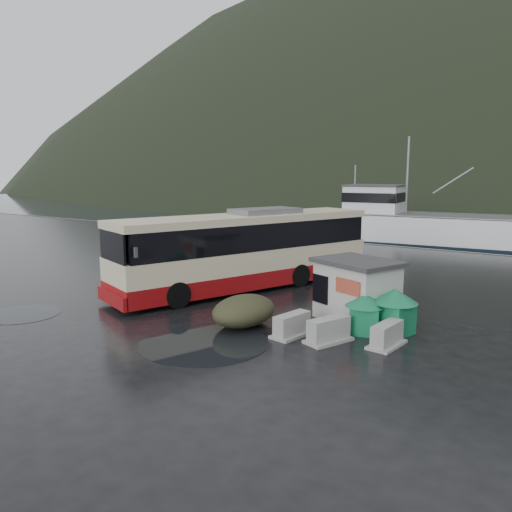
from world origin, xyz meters
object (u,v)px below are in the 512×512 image
Objects in this scene: coach_bus at (247,288)px; ticket_kiosk at (356,320)px; jersey_barrier_c at (386,346)px; fishing_trawler at (438,236)px; jersey_barrier_b at (328,342)px; waste_bin_right at (393,333)px; jersey_barrier_a at (292,336)px; dome_tent at (244,325)px; white_van at (213,278)px; waste_bin_left at (364,333)px.

coach_bus is 4.56× the size of ticket_kiosk.
fishing_trawler is (-6.23, 30.28, 0.00)m from jersey_barrier_c.
waste_bin_right is at bearing 54.58° from jersey_barrier_b.
ticket_kiosk is at bearing 70.26° from jersey_barrier_a.
fishing_trawler is at bearing 104.24° from coach_bus.
dome_tent is 4.26m from ticket_kiosk.
dome_tent reaches higher than jersey_barrier_b.
coach_bus is at bearing -28.24° from white_van.
coach_bus is 8.48× the size of waste_bin_right.
jersey_barrier_b is (-1.47, -2.07, 0.00)m from waste_bin_right.
fishing_trawler reaches higher than white_van.
jersey_barrier_a is at bearing -141.40° from waste_bin_right.
jersey_barrier_b is at bearing 6.49° from jersey_barrier_a.
dome_tent is 1.73× the size of jersey_barrier_b.
jersey_barrier_b is (0.24, -2.82, 0.00)m from ticket_kiosk.
ticket_kiosk is 2.83m from jersey_barrier_b.
waste_bin_left is 0.90× the size of jersey_barrier_a.
jersey_barrier_b is (3.36, 0.09, 0.00)m from dome_tent.
jersey_barrier_a is (2.05, -0.06, 0.00)m from dome_tent.
jersey_barrier_a is (-2.78, -2.22, 0.00)m from waste_bin_right.
jersey_barrier_a is 1.31m from jersey_barrier_b.
waste_bin_left reaches higher than jersey_barrier_c.
waste_bin_right is 5.29m from dome_tent.
jersey_barrier_b is 0.06× the size of fishing_trawler.
fishing_trawler is at bearing 101.67° from waste_bin_right.
coach_bus is 8.81× the size of jersey_barrier_c.
white_van reaches higher than dome_tent.
jersey_barrier_a is (5.43, -5.02, 0.00)m from coach_bus.
dome_tent is at bearing -155.91° from waste_bin_right.
dome_tent is at bearing -36.60° from coach_bus.
jersey_barrier_b is (-0.64, -1.52, 0.00)m from waste_bin_left.
dome_tent is 31.08m from fishing_trawler.
ticket_kiosk reaches higher than jersey_barrier_a.
jersey_barrier_c is (11.19, -4.93, 0.00)m from white_van.
waste_bin_right is at bearing 33.08° from waste_bin_left.
jersey_barrier_a is at bearing -23.60° from coach_bus.
fishing_trawler reaches higher than jersey_barrier_b.
waste_bin_right is 1.04× the size of jersey_barrier_c.
jersey_barrier_b is (6.74, -4.87, 0.00)m from coach_bus.
waste_bin_left is 0.88× the size of waste_bin_right.
white_van is 3.93× the size of waste_bin_left.
white_van is 12.22m from jersey_barrier_c.
jersey_barrier_a is 3.15m from jersey_barrier_c.
waste_bin_left is 1.56m from ticket_kiosk.
dome_tent is 1.82× the size of jersey_barrier_c.
white_van reaches higher than jersey_barrier_a.
fishing_trawler is (-4.26, 28.15, 0.00)m from ticket_kiosk.
jersey_barrier_c is at bearing -79.34° from waste_bin_right.
white_van is 3.47× the size of waste_bin_right.
coach_bus is at bearing -100.76° from fishing_trawler.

